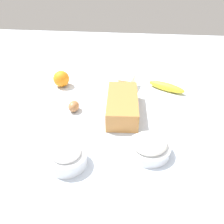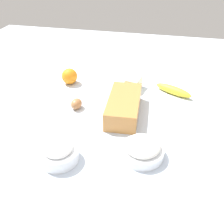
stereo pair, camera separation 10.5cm
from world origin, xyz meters
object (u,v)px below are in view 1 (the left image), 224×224
Objects in this scene: loaf_pan at (122,105)px; flour_bowl at (149,146)px; orange_fruit at (61,79)px; butter_block at (127,82)px; sugar_bowl at (66,157)px; egg_near_butter at (74,106)px; banana at (166,87)px.

loaf_pan is 0.27m from flour_bowl.
orange_fruit is 0.33m from butter_block.
butter_block is at bearing 12.06° from flour_bowl.
sugar_bowl is at bearing 162.79° from butter_block.
orange_fruit is 0.25m from egg_near_butter.
butter_block is 1.48× the size of egg_near_butter.
banana is (0.55, -0.37, -0.01)m from sugar_bowl.
butter_block reaches higher than banana.
butter_block is at bearing -43.21° from egg_near_butter.
sugar_bowl is at bearing 145.81° from banana.
flour_bowl is 0.63m from orange_fruit.
orange_fruit is at bearing 27.00° from egg_near_butter.
egg_near_butter is at bearing -153.00° from orange_fruit.
banana is at bearing -11.86° from flour_bowl.
butter_block is at bearing -5.00° from loaf_pan.
flour_bowl is at bearing -167.94° from butter_block.
butter_block is (0.01, -0.33, -0.01)m from orange_fruit.
flour_bowl is 2.53× the size of egg_near_butter.
sugar_bowl is at bearing -163.45° from orange_fruit.
loaf_pan is 0.21m from egg_near_butter.
banana is 3.13× the size of egg_near_butter.
egg_near_butter is (-0.24, 0.22, -0.01)m from butter_block.
egg_near_butter is at bearing 87.85° from loaf_pan.
banana is at bearing -46.08° from loaf_pan.
egg_near_butter is at bearing 8.61° from sugar_bowl.
loaf_pan is at bearing -26.90° from sugar_bowl.
flour_bowl is 0.29m from sugar_bowl.
banana is at bearing -34.19° from sugar_bowl.
butter_block is (0.23, -0.01, -0.01)m from loaf_pan.
sugar_bowl reaches higher than flour_bowl.
banana is at bearing -92.73° from butter_block.
loaf_pan reaches higher than butter_block.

